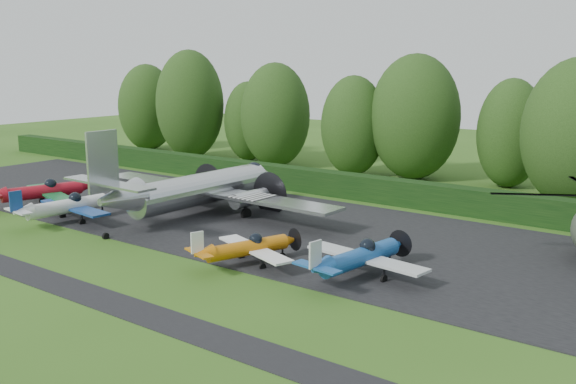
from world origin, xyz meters
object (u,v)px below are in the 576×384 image
Objects in this scene: light_plane_red at (43,191)px; light_plane_blue at (360,257)px; light_plane_white at (68,206)px; light_plane_orange at (248,248)px; transport_plane at (198,189)px.

light_plane_blue is at bearing -16.15° from light_plane_red.
light_plane_white reaches higher than light_plane_blue.
light_plane_blue is (6.09, 1.83, 0.15)m from light_plane_orange.
light_plane_red is 1.07× the size of light_plane_blue.
transport_plane reaches higher than light_plane_white.
light_plane_red is at bearing 156.08° from light_plane_white.
transport_plane reaches higher than light_plane_orange.
light_plane_white is 22.52m from light_plane_blue.
transport_plane reaches higher than light_plane_blue.
transport_plane is 2.78× the size of light_plane_red.
light_plane_white is 1.03× the size of light_plane_blue.
transport_plane reaches higher than light_plane_red.
light_plane_blue is at bearing -1.37° from light_plane_white.
light_plane_red is 6.19m from light_plane_white.
light_plane_white is at bearing -131.68° from transport_plane.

